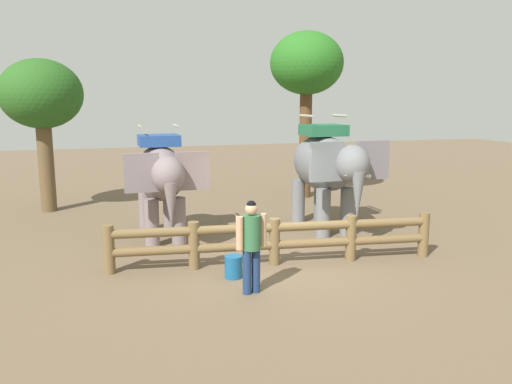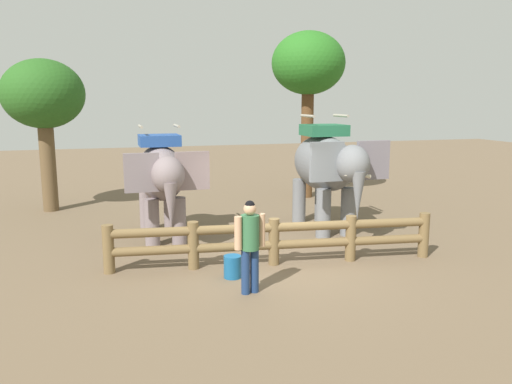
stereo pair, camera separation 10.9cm
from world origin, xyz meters
name	(u,v)px [view 1 (the left image)]	position (x,y,z in m)	size (l,w,h in m)	color
ground_plane	(275,265)	(0.00, 0.00, 0.00)	(60.00, 60.00, 0.00)	brown
log_fence	(274,238)	(0.00, 0.06, 0.61)	(7.33, 1.09, 1.05)	brown
elephant_near_left	(161,176)	(-2.15, 2.87, 1.68)	(1.99, 3.47, 3.00)	slate
elephant_center	(326,166)	(2.34, 2.53, 1.82)	(2.15, 3.75, 3.24)	slate
tourist_woman_in_black	(251,240)	(-0.97, -1.45, 1.04)	(0.63, 0.42, 1.80)	navy
tree_far_left	(41,97)	(-5.36, 7.49, 3.71)	(2.60, 2.60, 4.93)	brown
tree_back_center	(307,67)	(3.69, 7.41, 4.80)	(2.67, 2.67, 6.08)	brown
feed_bucket	(234,267)	(-1.09, -0.52, 0.23)	(0.37, 0.37, 0.47)	#19598C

